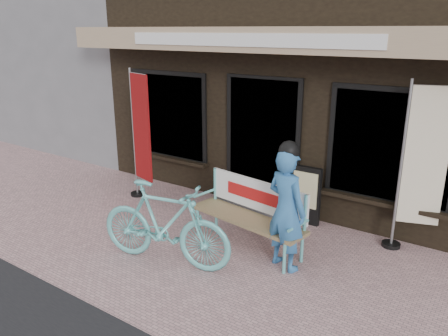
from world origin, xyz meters
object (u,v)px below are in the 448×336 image
Objects in this scene: bench at (251,209)px; person at (286,207)px; menu_stand at (306,195)px; nobori_red at (140,135)px; nobori_cream at (420,166)px; bicycle at (164,224)px.

person reaches higher than bench.
person is at bearing -76.74° from menu_stand.
nobori_red reaches higher than bench.
nobori_cream is (1.85, 1.15, 0.64)m from bench.
nobori_cream is at bearing 40.66° from bench.
bench is at bearing -166.28° from nobori_cream.
nobori_cream reaches higher than nobori_red.
bicycle is at bearing -132.33° from person.
nobori_cream is (2.52, 2.17, 0.65)m from bicycle.
menu_stand is at bearing 83.61° from bench.
nobori_red is at bearing 39.61° from bicycle.
bench is 0.78× the size of nobori_red.
person is 1.80× the size of menu_stand.
menu_stand is at bearing 29.22° from nobori_red.
menu_stand is (0.31, 1.12, -0.08)m from bench.
person is 0.72× the size of nobori_red.
person is 3.21m from nobori_red.
nobori_red is 2.49× the size of menu_stand.
nobori_red is (-1.82, 1.47, 0.63)m from bicycle.
menu_stand is (2.79, 0.68, -0.71)m from nobori_red.
bicycle is at bearing -23.35° from nobori_red.
nobori_cream is at bearing 0.67° from menu_stand.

